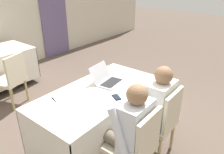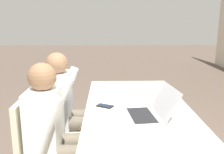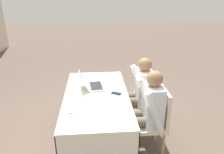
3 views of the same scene
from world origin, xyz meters
The scene contains 11 objects.
ground_plane centered at (0.00, 0.00, 0.00)m, with size 24.00×24.00×0.00m, color brown.
conference_table_near centered at (0.00, 0.00, 0.57)m, with size 1.69×0.85×0.75m.
laptop centered at (0.25, 0.05, 0.79)m, with size 0.39×0.39×0.23m.
cell_phone centered at (0.01, -0.27, 0.76)m, with size 0.13×0.15×0.01m.
paper_beside_laptop centered at (-0.59, 0.21, 0.75)m, with size 0.30×0.35×0.00m.
paper_centre_table centered at (0.47, 0.24, 0.75)m, with size 0.28×0.34×0.00m.
paper_left_edge centered at (-0.38, 0.23, 0.75)m, with size 0.28×0.34×0.00m.
chair_near_left centered at (-0.27, -0.73, 0.50)m, with size 0.44×0.44×0.91m.
chair_near_right centered at (0.27, -0.73, 0.50)m, with size 0.44×0.44×0.91m.
person_checkered_shirt centered at (-0.27, -0.63, 0.66)m, with size 0.50×0.52×1.17m.
person_white_shirt centered at (0.27, -0.63, 0.66)m, with size 0.50×0.52×1.17m.
Camera 3 is at (-2.64, 0.01, 2.07)m, focal length 35.00 mm.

